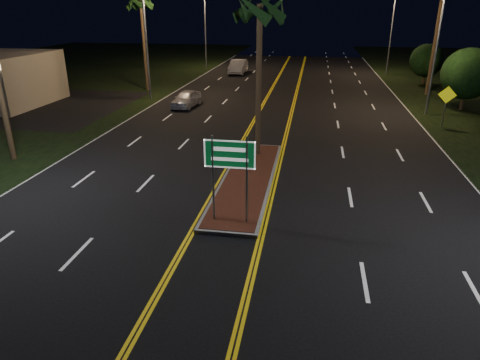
% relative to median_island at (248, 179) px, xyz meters
% --- Properties ---
extents(ground, '(120.00, 120.00, 0.00)m').
position_rel_median_island_xyz_m(ground, '(0.00, -7.00, -0.08)').
color(ground, black).
rests_on(ground, ground).
extents(median_island, '(2.25, 10.25, 0.17)m').
position_rel_median_island_xyz_m(median_island, '(0.00, 0.00, 0.00)').
color(median_island, gray).
rests_on(median_island, ground).
extents(highway_sign, '(1.80, 0.08, 3.20)m').
position_rel_median_island_xyz_m(highway_sign, '(0.00, -4.20, 2.32)').
color(highway_sign, gray).
rests_on(highway_sign, ground).
extents(streetlight_left_mid, '(1.91, 0.44, 9.00)m').
position_rel_median_island_xyz_m(streetlight_left_mid, '(-10.61, 17.00, 5.57)').
color(streetlight_left_mid, gray).
rests_on(streetlight_left_mid, ground).
extents(streetlight_left_far, '(1.91, 0.44, 9.00)m').
position_rel_median_island_xyz_m(streetlight_left_far, '(-10.61, 37.00, 5.57)').
color(streetlight_left_far, gray).
rests_on(streetlight_left_far, ground).
extents(streetlight_right_mid, '(1.91, 0.44, 9.00)m').
position_rel_median_island_xyz_m(streetlight_right_mid, '(10.61, 15.00, 5.57)').
color(streetlight_right_mid, gray).
rests_on(streetlight_right_mid, ground).
extents(streetlight_right_far, '(1.91, 0.44, 9.00)m').
position_rel_median_island_xyz_m(streetlight_right_far, '(10.61, 35.00, 5.57)').
color(streetlight_right_far, gray).
rests_on(streetlight_right_far, ground).
extents(palm_median, '(2.40, 2.40, 8.30)m').
position_rel_median_island_xyz_m(palm_median, '(0.00, 3.50, 7.19)').
color(palm_median, '#382819').
rests_on(palm_median, ground).
extents(palm_left_far, '(2.40, 2.40, 8.80)m').
position_rel_median_island_xyz_m(palm_left_far, '(-12.80, 21.00, 7.66)').
color(palm_left_far, '#382819').
rests_on(palm_left_far, ground).
extents(shrub_mid, '(3.78, 3.78, 4.62)m').
position_rel_median_island_xyz_m(shrub_mid, '(14.00, 17.00, 2.64)').
color(shrub_mid, '#382819').
rests_on(shrub_mid, ground).
extents(shrub_far, '(3.24, 3.24, 3.96)m').
position_rel_median_island_xyz_m(shrub_far, '(13.80, 29.00, 2.25)').
color(shrub_far, '#382819').
rests_on(shrub_far, ground).
extents(car_near, '(2.34, 4.64, 1.49)m').
position_rel_median_island_xyz_m(car_near, '(-7.10, 14.58, 0.66)').
color(car_near, '#B3B2B9').
rests_on(car_near, ground).
extents(car_far, '(2.39, 5.54, 1.85)m').
position_rel_median_island_xyz_m(car_far, '(-6.16, 33.10, 0.84)').
color(car_far, '#B8BAC3').
rests_on(car_far, ground).
extents(warning_sign, '(1.09, 0.29, 2.66)m').
position_rel_median_island_xyz_m(warning_sign, '(11.26, 11.59, 1.66)').
color(warning_sign, gray).
rests_on(warning_sign, ground).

